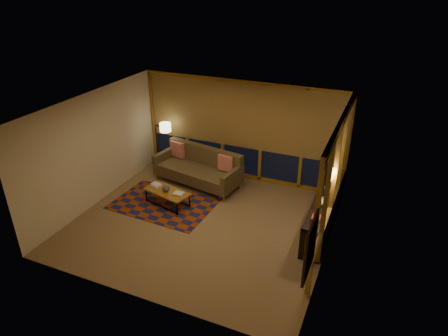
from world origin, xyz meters
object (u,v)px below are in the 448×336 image
at_px(coffee_table, 168,198).
at_px(floor_lamp, 157,145).
at_px(sofa, 197,168).
at_px(bookshelf, 323,211).

relative_size(coffee_table, floor_lamp, 0.80).
xyz_separation_m(sofa, coffee_table, (-0.19, -1.22, -0.28)).
distance_m(sofa, bookshelf, 3.46).
relative_size(sofa, floor_lamp, 1.63).
distance_m(floor_lamp, bookshelf, 5.00).
bearing_deg(floor_lamp, coffee_table, -48.75).
height_order(sofa, floor_lamp, floor_lamp).
relative_size(floor_lamp, bookshelf, 0.51).
bearing_deg(bookshelf, sofa, 169.97).
bearing_deg(coffee_table, floor_lamp, 141.40).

